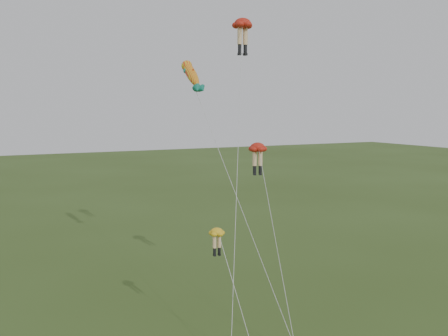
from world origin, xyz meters
name	(u,v)px	position (x,y,z in m)	size (l,w,h in m)	color
legs_kite_red_high	(242,30)	(3.38, 7.86, 20.59)	(6.98, 10.70, 21.47)	red
legs_kite_red_mid	(258,152)	(4.26, 6.95, 11.58)	(4.30, 11.42, 12.31)	red
legs_kite_yellow	(218,239)	(-1.96, 1.00, 7.08)	(1.62, 4.06, 7.74)	gold
fish_kite	(191,75)	(0.65, 11.07, 17.43)	(1.82, 14.82, 18.90)	yellow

